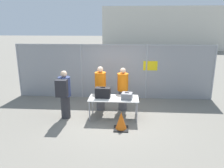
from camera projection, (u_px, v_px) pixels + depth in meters
ground_plane at (110, 116)px, 7.72m from camera, size 120.00×120.00×0.00m
fence_section at (114, 70)px, 9.41m from camera, size 8.51×0.07×2.35m
inspection_table at (114, 99)px, 7.45m from camera, size 1.69×0.80×0.72m
suitcase_black at (103, 93)px, 7.43m from camera, size 0.52×0.29×0.37m
suitcase_grey at (127, 96)px, 7.33m from camera, size 0.40×0.38×0.23m
traveler_hooded at (64, 93)px, 7.33m from camera, size 0.41×0.64×1.67m
security_worker_near at (123, 89)px, 8.12m from camera, size 0.40×0.40×1.62m
security_worker_far at (100, 88)px, 8.13m from camera, size 0.41×0.41×1.67m
utility_trailer at (137, 78)px, 11.60m from camera, size 4.57×2.31×0.66m
distant_hangar at (158, 28)px, 31.89m from camera, size 15.29×10.66×5.37m
traffic_cone at (121, 121)px, 6.70m from camera, size 0.45×0.45×0.56m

